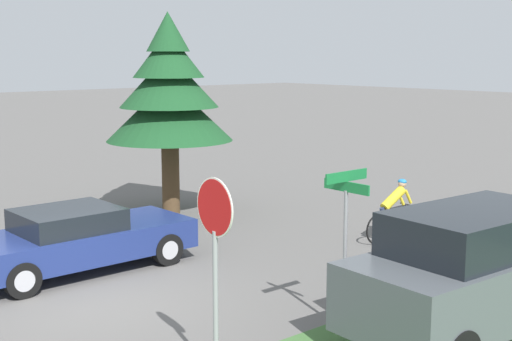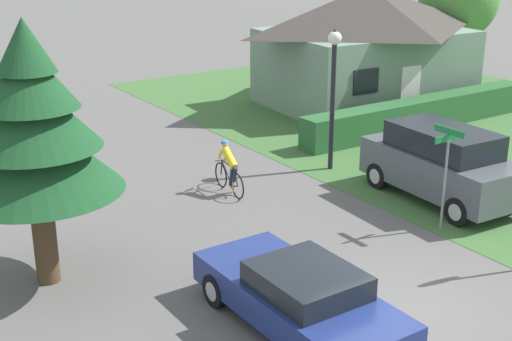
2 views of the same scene
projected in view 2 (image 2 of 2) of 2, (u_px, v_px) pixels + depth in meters
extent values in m
plane|color=#5B5956|center=(398.00, 315.00, 13.49)|extent=(140.00, 140.00, 0.00)
cube|color=slate|center=(365.00, 67.00, 28.69)|extent=(7.88, 5.92, 2.99)
pyramid|color=#3D3833|center=(368.00, 8.00, 27.92)|extent=(8.51, 6.40, 1.69)
cube|color=silver|center=(410.00, 92.00, 26.61)|extent=(0.90, 0.12, 2.00)
cube|color=black|center=(366.00, 81.00, 25.40)|extent=(1.10, 0.13, 0.90)
cube|color=#285B2D|center=(420.00, 114.00, 25.44)|extent=(10.25, 0.90, 1.09)
cube|color=navy|center=(298.00, 300.00, 12.86)|extent=(1.82, 4.53, 0.59)
cube|color=black|center=(307.00, 280.00, 12.51)|extent=(1.60, 1.88, 0.43)
cylinder|color=black|center=(216.00, 290.00, 13.72)|extent=(0.23, 0.66, 0.66)
cylinder|color=#ADADB2|center=(216.00, 290.00, 13.72)|extent=(0.24, 0.38, 0.38)
cylinder|color=black|center=(284.00, 268.00, 14.58)|extent=(0.23, 0.66, 0.66)
cylinder|color=#ADADB2|center=(284.00, 268.00, 14.58)|extent=(0.24, 0.38, 0.38)
cylinder|color=black|center=(390.00, 337.00, 12.17)|extent=(0.23, 0.66, 0.66)
cylinder|color=#ADADB2|center=(390.00, 337.00, 12.17)|extent=(0.24, 0.38, 0.38)
torus|color=black|center=(238.00, 186.00, 19.08)|extent=(0.11, 0.72, 0.72)
torus|color=black|center=(221.00, 175.00, 19.94)|extent=(0.11, 0.72, 0.72)
cylinder|color=black|center=(233.00, 178.00, 19.25)|extent=(0.05, 0.18, 0.55)
cylinder|color=black|center=(227.00, 173.00, 19.56)|extent=(0.10, 0.64, 0.61)
cylinder|color=black|center=(228.00, 165.00, 19.41)|extent=(0.11, 0.76, 0.08)
cylinder|color=black|center=(235.00, 186.00, 19.24)|extent=(0.07, 0.34, 0.15)
cylinder|color=black|center=(236.00, 178.00, 19.09)|extent=(0.05, 0.21, 0.44)
cylinder|color=black|center=(221.00, 167.00, 19.83)|extent=(0.05, 0.12, 0.47)
cylinder|color=black|center=(222.00, 160.00, 19.72)|extent=(0.44, 0.07, 0.02)
ellipsoid|color=black|center=(234.00, 169.00, 19.09)|extent=(0.10, 0.21, 0.05)
cylinder|color=#262D4C|center=(235.00, 175.00, 19.14)|extent=(0.13, 0.26, 0.46)
cylinder|color=#262D4C|center=(232.00, 176.00, 19.30)|extent=(0.13, 0.26, 0.61)
cylinder|color=tan|center=(234.00, 186.00, 19.32)|extent=(0.08, 0.08, 0.30)
cylinder|color=tan|center=(232.00, 187.00, 19.51)|extent=(0.17, 0.08, 0.21)
cylinder|color=yellow|center=(230.00, 158.00, 19.25)|extent=(0.29, 0.71, 0.55)
cylinder|color=yellow|center=(226.00, 156.00, 19.47)|extent=(0.09, 0.26, 0.36)
cylinder|color=yellow|center=(221.00, 153.00, 19.69)|extent=(0.09, 0.26, 0.36)
sphere|color=tan|center=(225.00, 144.00, 19.39)|extent=(0.19, 0.19, 0.19)
ellipsoid|color=#267FBF|center=(225.00, 142.00, 19.37)|extent=(0.22, 0.18, 0.12)
cube|color=#4C5156|center=(441.00, 170.00, 18.83)|extent=(2.11, 4.53, 1.01)
cube|color=black|center=(443.00, 140.00, 18.55)|extent=(1.80, 2.92, 0.65)
cylinder|color=black|center=(378.00, 176.00, 19.80)|extent=(0.27, 0.74, 0.72)
cylinder|color=#ADADB2|center=(378.00, 176.00, 19.80)|extent=(0.26, 0.43, 0.42)
cylinder|color=black|center=(423.00, 166.00, 20.61)|extent=(0.27, 0.74, 0.72)
cylinder|color=#ADADB2|center=(423.00, 166.00, 20.61)|extent=(0.26, 0.43, 0.42)
cylinder|color=black|center=(458.00, 211.00, 17.35)|extent=(0.27, 0.74, 0.72)
cylinder|color=#ADADB2|center=(458.00, 211.00, 17.35)|extent=(0.26, 0.43, 0.42)
cylinder|color=black|center=(506.00, 198.00, 18.17)|extent=(0.27, 0.74, 0.72)
cylinder|color=#ADADB2|center=(506.00, 198.00, 18.17)|extent=(0.26, 0.43, 0.42)
cylinder|color=black|center=(332.00, 108.00, 20.84)|extent=(0.14, 0.14, 3.74)
sphere|color=white|center=(335.00, 38.00, 20.16)|extent=(0.39, 0.39, 0.39)
cone|color=black|center=(335.00, 31.00, 20.10)|extent=(0.24, 0.24, 0.16)
cylinder|color=gray|center=(444.00, 185.00, 16.91)|extent=(0.06, 0.06, 2.24)
cube|color=#197238|center=(449.00, 138.00, 16.52)|extent=(0.90, 0.03, 0.16)
cube|color=#197238|center=(449.00, 131.00, 16.47)|extent=(0.03, 0.90, 0.16)
cylinder|color=#4C3823|center=(45.00, 236.00, 14.46)|extent=(0.48, 0.48, 2.00)
cone|color=#194723|center=(36.00, 151.00, 13.86)|extent=(3.38, 3.38, 1.63)
cone|color=#194723|center=(31.00, 112.00, 13.59)|extent=(2.64, 2.64, 1.43)
cone|color=#194723|center=(27.00, 76.00, 13.37)|extent=(1.90, 1.90, 1.24)
cone|color=#194723|center=(24.00, 45.00, 13.17)|extent=(1.15, 1.15, 1.04)
cylinder|color=#4C3823|center=(453.00, 59.00, 32.07)|extent=(0.33, 0.33, 2.38)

